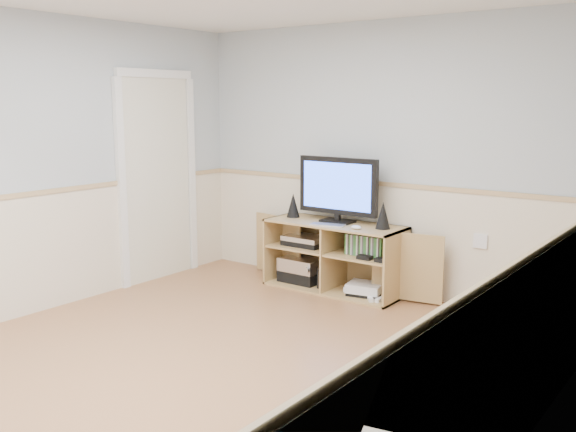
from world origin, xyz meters
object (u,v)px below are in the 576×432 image
Objects in this scene: media_cabinet at (337,255)px; monitor at (338,188)px; keyboard at (328,225)px; game_consoles at (365,289)px.

monitor is at bearing -90.00° from media_cabinet.
monitor is (-0.00, -0.01, 0.65)m from media_cabinet.
media_cabinet is 0.65m from monitor.
keyboard reaches higher than media_cabinet.
keyboard is 0.68m from game_consoles.
keyboard is (0.01, -0.20, 0.32)m from media_cabinet.
keyboard is at bearing -158.83° from game_consoles.
media_cabinet is at bearing 82.41° from keyboard.
media_cabinet is 0.44m from game_consoles.
game_consoles is at bearing 9.42° from keyboard.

